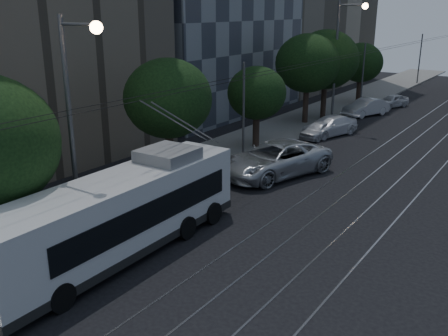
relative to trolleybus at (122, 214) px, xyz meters
name	(u,v)px	position (x,y,z in m)	size (l,w,h in m)	color
ground	(220,251)	(2.90, 2.21, -1.62)	(120.00, 120.00, 0.00)	black
sidewalk	(288,127)	(-4.60, 22.21, -1.54)	(5.00, 90.00, 0.15)	slate
tram_rails	(420,147)	(5.40, 22.21, -1.61)	(4.52, 90.00, 0.02)	gray
overhead_wires	(320,86)	(-2.07, 22.21, 1.85)	(2.23, 90.00, 6.00)	black
trolleybus	(122,214)	(0.00, 0.00, 0.00)	(2.60, 11.81, 5.63)	silver
pickup_silver	(275,159)	(0.20, 11.45, -0.69)	(3.09, 6.70, 1.86)	silver
car_white_a	(319,130)	(-1.29, 20.62, -1.01)	(1.42, 3.54, 1.21)	silver
car_white_b	(330,126)	(-0.99, 21.81, -0.92)	(1.95, 4.80, 1.39)	white
car_white_c	(366,107)	(-1.18, 30.19, -0.88)	(1.56, 4.47, 1.47)	silver
car_white_d	(392,101)	(-0.44, 35.34, -1.01)	(1.43, 3.56, 1.21)	silver
tree_1	(168,99)	(-4.10, 7.56, 2.81)	(4.60, 4.60, 6.52)	black
tree_2	(257,93)	(-3.60, 15.70, 2.05)	(3.81, 3.81, 5.41)	black
tree_3	(308,63)	(-4.10, 24.21, 3.19)	(5.03, 5.03, 7.09)	black
tree_4	(326,60)	(-3.60, 26.58, 3.31)	(5.28, 5.28, 7.32)	black
tree_5	(361,63)	(-3.60, 34.89, 2.37)	(4.09, 4.09, 5.84)	black
streetlamp_near	(76,110)	(-2.03, -0.03, 3.70)	(2.15, 0.44, 8.70)	#545456
streetlamp_far	(341,51)	(-1.89, 25.36, 4.14)	(2.32, 0.44, 9.52)	#545456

